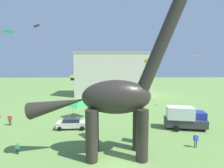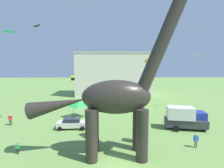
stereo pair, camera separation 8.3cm
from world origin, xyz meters
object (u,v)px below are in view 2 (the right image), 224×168
kite_far_right (9,32)px  kite_near_high (197,56)px  person_near_flyer (17,147)px  kite_mid_center (149,61)px  parked_box_truck (185,118)px  person_vendor_side (10,119)px  person_watching_child (196,139)px  festival_canopy_tent (79,103)px  parked_sedan_left (72,123)px  dinosaur_sculpture (116,97)px  kite_drifting (37,26)px  kite_high_right (73,78)px

kite_far_right → kite_near_high: size_ratio=2.10×
person_near_flyer → kite_mid_center: size_ratio=0.41×
parked_box_truck → person_near_flyer: (-20.17, -6.53, -0.96)m
person_vendor_side → person_watching_child: person_vendor_side is taller
person_near_flyer → person_vendor_side: size_ratio=0.66×
person_vendor_side → kite_far_right: 13.41m
festival_canopy_tent → kite_near_high: kite_near_high is taller
parked_sedan_left → festival_canopy_tent: (0.15, 5.25, 1.74)m
parked_box_truck → festival_canopy_tent: size_ratio=1.87×
person_vendor_side → festival_canopy_tent: bearing=-84.5°
kite_near_high → person_near_flyer: bearing=-146.8°
dinosaur_sculpture → person_near_flyer: dinosaur_sculpture is taller
kite_near_high → kite_drifting: bearing=-161.3°
dinosaur_sculpture → parked_box_truck: (10.17, 6.98, -4.30)m
kite_near_high → festival_canopy_tent: bearing=-166.4°
parked_sedan_left → festival_canopy_tent: 5.53m
person_vendor_side → festival_canopy_tent: festival_canopy_tent is taller
kite_near_high → kite_drifting: size_ratio=0.63×
festival_canopy_tent → kite_mid_center: kite_mid_center is taller
dinosaur_sculpture → kite_far_right: bearing=166.1°
parked_box_truck → kite_high_right: bearing=150.2°
kite_drifting → kite_mid_center: bearing=18.0°
dinosaur_sculpture → person_vendor_side: (-15.48, 9.08, -4.91)m
kite_far_right → kite_mid_center: kite_far_right is taller
kite_high_right → kite_drifting: 16.82m
person_vendor_side → kite_high_right: bearing=-40.6°
person_near_flyer → dinosaur_sculpture: bearing=140.0°
dinosaur_sculpture → festival_canopy_tent: (-5.73, 12.82, -3.40)m
dinosaur_sculpture → person_near_flyer: size_ratio=14.52×
parked_sedan_left → festival_canopy_tent: festival_canopy_tent is taller
parked_box_truck → kite_drifting: bearing=-174.3°
festival_canopy_tent → kite_drifting: 13.68m
festival_canopy_tent → kite_drifting: kite_drifting is taller
person_near_flyer → kite_high_right: kite_high_right is taller
kite_high_right → festival_canopy_tent: bearing=-73.6°
kite_drifting → parked_sedan_left: bearing=-14.6°
parked_sedan_left → person_vendor_side: bearing=168.6°
dinosaur_sculpture → parked_box_truck: size_ratio=2.79×
person_near_flyer → kite_mid_center: bearing=-177.3°
dinosaur_sculpture → festival_canopy_tent: size_ratio=5.22×
parked_box_truck → kite_high_right: 25.44m
kite_far_right → dinosaur_sculpture: bearing=-35.2°
parked_box_truck → kite_drifting: 24.72m
festival_canopy_tent → kite_high_right: (-3.09, 10.47, 3.67)m
kite_mid_center → kite_high_right: bearing=150.7°
kite_near_high → kite_far_right: bearing=-168.0°
kite_near_high → kite_high_right: bearing=169.5°
parked_box_truck → kite_far_right: 29.42m
kite_far_right → parked_box_truck: bearing=-9.4°
parked_box_truck → person_watching_child: bearing=-91.9°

